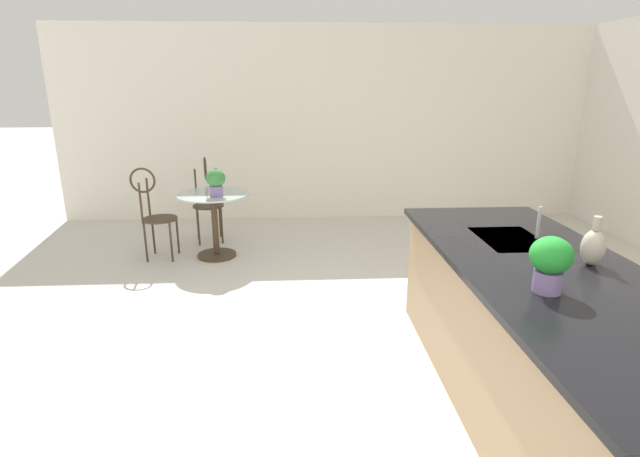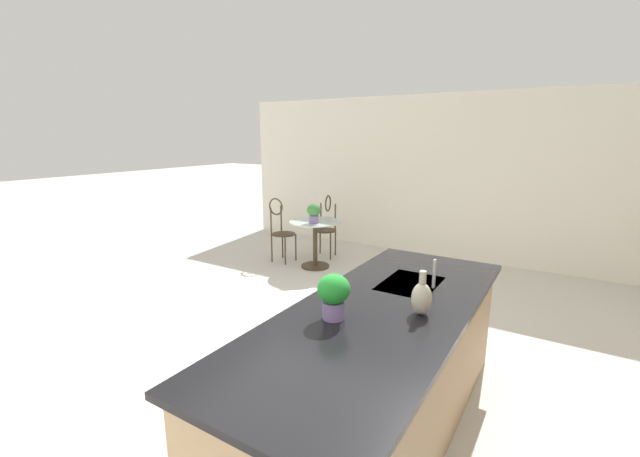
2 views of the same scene
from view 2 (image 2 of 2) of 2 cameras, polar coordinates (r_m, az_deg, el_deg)
name	(u,v)px [view 2 (image 2 of 2)]	position (r m, az deg, el deg)	size (l,w,h in m)	color
ground_plane	(302,373)	(3.82, -2.50, -19.38)	(40.00, 40.00, 0.00)	beige
wall_left_window	(445,177)	(7.19, 17.00, 6.81)	(0.12, 7.80, 2.70)	silver
kitchen_island	(379,370)	(3.00, 8.24, -18.86)	(2.80, 1.06, 0.92)	tan
bistro_table	(315,240)	(6.40, -0.67, -1.54)	(0.80, 0.80, 0.74)	#3D2D1E
chair_near_window	(326,223)	(6.99, 0.88, 0.74)	(0.51, 0.45, 1.04)	#3D2D1E
chair_by_island	(281,227)	(6.73, -5.48, 0.22)	(0.39, 0.49, 1.04)	#3D2D1E
sink_faucet	(434,274)	(3.18, 15.57, -6.08)	(0.02, 0.02, 0.22)	#B2B5BA
potted_plant_on_table	(314,212)	(6.17, -0.85, 2.30)	(0.21, 0.21, 0.29)	#7A669E
potted_plant_counter_near	(334,294)	(2.56, 1.92, -9.02)	(0.20, 0.20, 0.29)	#7A669E
vase_on_counter	(422,298)	(2.71, 13.92, -9.32)	(0.13, 0.13, 0.29)	#BCB29E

